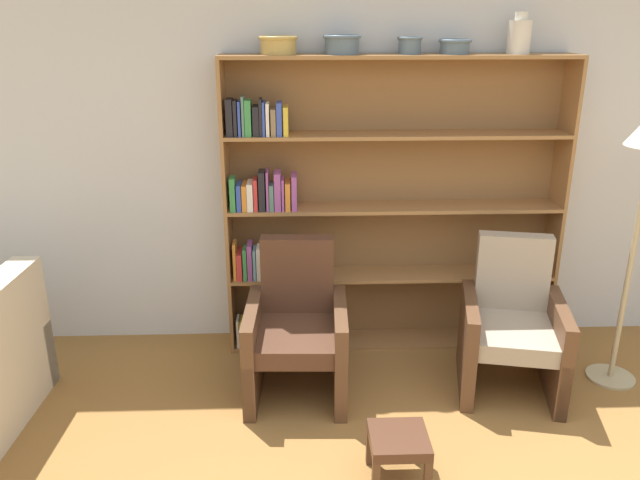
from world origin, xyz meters
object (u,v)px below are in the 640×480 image
bowl_copper (342,43)px  vase_tall (519,36)px  armchair_cushioned (512,327)px  bowl_terracotta (409,44)px  bowl_cream (455,45)px  bowl_slate (278,44)px  armchair_leather (297,331)px  footstool (399,444)px  bookshelf (367,210)px

bowl_copper → vase_tall: size_ratio=0.95×
armchair_cushioned → vase_tall: bearing=-84.1°
bowl_terracotta → bowl_cream: bowl_terracotta is taller
bowl_terracotta → bowl_cream: (0.30, 0.00, -0.01)m
bowl_slate → armchair_leather: bowl_slate is taller
vase_tall → footstool: (-0.95, -1.52, -2.01)m
footstool → armchair_leather: bearing=120.5°
bookshelf → vase_tall: size_ratio=9.09×
vase_tall → bowl_copper: bearing=180.0°
bookshelf → bowl_cream: 1.25m
bowl_slate → bowl_cream: 1.15m
armchair_cushioned → bowl_cream: bearing=-48.1°
bowl_terracotta → footstool: 2.49m
bookshelf → footstool: size_ratio=7.74×
bowl_terracotta → armchair_leather: bowl_terracotta is taller
bowl_copper → bookshelf: bearing=8.3°
bowl_slate → armchair_cushioned: bearing=-22.2°
bowl_copper → armchair_leather: 1.89m
vase_tall → footstool: vase_tall is taller
bowl_copper → armchair_cushioned: 2.17m
bookshelf → bowl_slate: bowl_slate is taller
bookshelf → footstool: bearing=-89.2°
bookshelf → bowl_cream: bowl_cream is taller
footstool → bowl_terracotta: bearing=81.6°
bowl_terracotta → bowl_cream: size_ratio=0.78×
bowl_copper → armchair_leather: bearing=-117.3°
bookshelf → vase_tall: bearing=-1.7°
bowl_copper → vase_tall: vase_tall is taller
bookshelf → bowl_copper: size_ratio=9.59×
bowl_slate → vase_tall: vase_tall is taller
bowl_copper → bowl_cream: (0.74, 0.00, -0.01)m
bowl_cream → footstool: bearing=-109.0°
footstool → vase_tall: bearing=58.1°
bowl_cream → bowl_copper: bearing=180.0°
bookshelf → bowl_slate: 1.29m
armchair_cushioned → footstool: 1.28m
bookshelf → armchair_cushioned: bearing=-35.4°
bookshelf → armchair_leather: (-0.51, -0.64, -0.62)m
armchair_leather → armchair_cushioned: bearing=-177.9°
armchair_leather → bookshelf: bearing=-126.3°
bookshelf → vase_tall: (0.97, -0.03, 1.18)m
bookshelf → bowl_terracotta: bearing=-6.5°
bowl_cream → armchair_leather: (-1.06, -0.61, -1.75)m
bowl_slate → bowl_terracotta: size_ratio=1.53×
armchair_leather → vase_tall: bearing=-155.3°
bowl_cream → vase_tall: vase_tall is taller
bowl_terracotta → bowl_cream: 0.30m
bowl_cream → vase_tall: bearing=0.0°
bowl_cream → armchair_leather: bowl_cream is taller
armchair_cushioned → armchair_leather: bearing=11.7°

